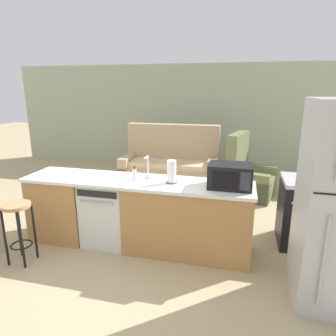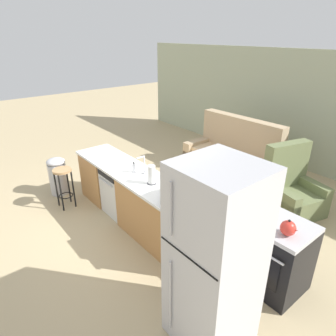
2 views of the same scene
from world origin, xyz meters
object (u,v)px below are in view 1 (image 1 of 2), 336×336
Objects in this scene: dishwasher at (108,212)px; bar_stool at (18,220)px; microwave at (230,176)px; soap_bottle at (135,174)px; couch at (171,166)px; armchair at (246,178)px; paper_towel_roll at (172,172)px; kettle at (333,177)px; stove_range at (311,213)px.

dishwasher is 1.14× the size of bar_stool.
microwave is 1.18m from soap_bottle.
couch is 1.61m from armchair.
soap_bottle is (-0.48, 0.01, -0.07)m from paper_towel_roll.
paper_towel_roll is 0.24× the size of armchair.
dishwasher is 2.93m from armchair.
soap_bottle is (-1.18, 0.02, -0.07)m from microwave.
microwave is 0.68× the size of bar_stool.
paper_towel_roll is at bearing 0.30° from dishwasher.
bar_stool is (-3.57, -1.14, -0.45)m from kettle.
dishwasher is 0.70× the size of armchair.
bar_stool is 0.62× the size of armchair.
dishwasher is 2.98× the size of paper_towel_roll.
soap_bottle is (-2.22, -0.53, 0.52)m from stove_range.
kettle is (2.77, 0.42, 0.56)m from dishwasher.
couch is at bearing 168.09° from armchair.
dishwasher is at bearing -171.32° from kettle.
dishwasher is 1.68× the size of microwave.
paper_towel_roll is 2.79m from couch.
stove_range is 3.63m from bar_stool.
kettle is (1.90, 0.42, -0.05)m from paper_towel_roll.
couch is at bearing 103.59° from paper_towel_roll.
paper_towel_roll is 1.60× the size of soap_bottle.
armchair is (-0.97, 1.89, -0.64)m from kettle.
paper_towel_roll is 0.38× the size of bar_stool.
dishwasher is 0.42× the size of couch.
bar_stool is 3.52m from couch.
dishwasher is at bearing -177.95° from soap_bottle.
armchair is at bearing 52.04° from dishwasher.
kettle reaches higher than stove_range.
stove_range is 3.19× the size of paper_towel_roll.
kettle is at bearing -62.93° from armchair.
microwave is (1.57, -0.00, 0.62)m from dishwasher.
soap_bottle reaches higher than bar_stool.
armchair reaches higher than paper_towel_roll.
dishwasher is 2.65m from couch.
kettle is 3.43m from couch.
dishwasher is at bearing 179.95° from microwave.
microwave is 2.44× the size of kettle.
bar_stool is (-3.40, -1.26, 0.08)m from stove_range.
microwave reaches higher than kettle.
microwave is 2.52m from bar_stool.
soap_bottle reaches higher than stove_range.
paper_towel_roll reaches higher than kettle.
soap_bottle is at bearing -166.44° from stove_range.
kettle is at bearing -36.68° from stove_range.
kettle is at bearing 8.68° from dishwasher.
couch is (-0.16, 2.63, -0.58)m from soap_bottle.
bar_stool is at bearing -163.18° from microwave.
armchair is (0.94, 2.31, -0.69)m from paper_towel_roll.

